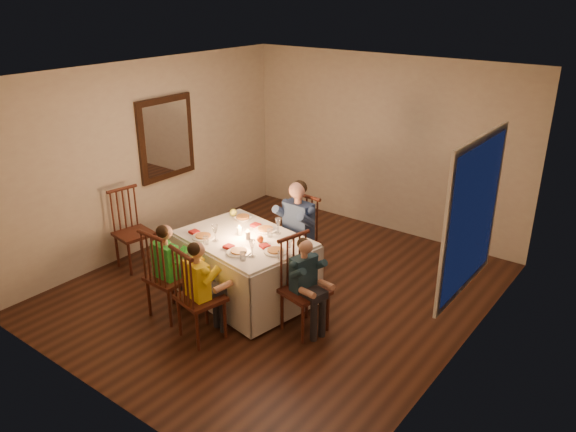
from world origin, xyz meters
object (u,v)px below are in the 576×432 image
Objects in this scene: dining_table at (244,255)px; child_teal at (305,329)px; chair_adult at (297,277)px; chair_end at (305,329)px; serving_bowl at (243,219)px; chair_near_left at (173,314)px; chair_near_right at (203,336)px; child_yellow at (203,336)px; child_green at (173,314)px; adult at (297,277)px; chair_extra at (137,266)px.

child_teal is (0.97, -0.13, -0.56)m from dining_table.
dining_table is 0.98m from chair_adult.
child_teal is at bearing 0.00° from chair_end.
chair_adult is 0.99× the size of child_teal.
serving_bowl is (-1.30, 0.49, 0.81)m from chair_end.
child_teal is at bearing -20.81° from serving_bowl.
chair_adult and chair_near_left have the same top height.
child_yellow is at bearing -0.00° from chair_near_right.
child_yellow is (-0.79, -0.76, 0.00)m from chair_end.
chair_adult is 0.96× the size of child_yellow.
chair_adult and chair_near_right have the same top height.
chair_adult is at bearing -109.19° from child_green.
chair_near_left is 1.68m from adult.
child_teal is (0.79, 0.76, 0.00)m from chair_near_right.
chair_near_right is at bearing 146.64° from child_teal.
chair_adult is 0.00m from adult.
child_yellow is (0.18, -0.89, -0.56)m from dining_table.
dining_table is 1.06m from child_green.
chair_adult is 1.67m from child_yellow.
dining_table is 8.28× the size of serving_bowl.
chair_adult is 1.68m from child_green.
adult reaches higher than chair_end.
adult is (0.19, 0.77, -0.56)m from dining_table.
chair_adult is 0.83× the size of adult.
dining_table is 1.07m from child_yellow.
chair_near_left is at bearing 128.52° from chair_end.
chair_extra is (-2.65, -0.14, 0.00)m from chair_end.
dining_table is 0.55m from serving_bowl.
child_yellow is at bearing 146.64° from chair_end.
chair_adult is 1.00× the size of chair_near_right.
child_teal is (2.65, 0.14, 0.00)m from chair_extra.
chair_near_left is 1.53m from chair_end.
chair_end is 1.01× the size of chair_extra.
serving_bowl is (-0.52, -0.42, 0.81)m from chair_adult.
child_teal reaches higher than chair_adult.
chair_adult is at bearing 86.01° from dining_table.
chair_end is at bearing -123.89° from chair_near_right.
chair_end is at bearing 1.76° from dining_table.
child_green reaches higher than chair_near_left.
dining_table is 1.56× the size of chair_near_left.
dining_table is at bearing 94.78° from chair_end.
chair_near_left is at bearing -0.00° from child_green.
chair_adult is 1.05m from serving_bowl.
chair_near_right is at bearing -69.00° from dining_table.
child_yellow is (0.59, -0.09, 0.00)m from child_green.
chair_adult is 1.68m from chair_near_left.
dining_table is at bearing -115.46° from child_green.
adult reaches higher than chair_adult.
child_teal is at bearing -46.28° from adult.
chair_end is 1.10m from child_yellow.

